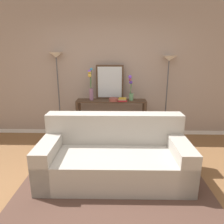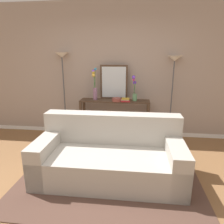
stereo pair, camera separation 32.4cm
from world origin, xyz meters
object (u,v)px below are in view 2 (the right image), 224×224
Objects in this scene: couch at (110,157)px; book_row_under_console at (96,135)px; book_stack at (125,100)px; floor_lamp_left at (63,71)px; vase_tall_flowers at (95,85)px; wall_mirror at (114,82)px; floor_lamp_right at (173,75)px; fruit_bowl at (117,100)px; console_table at (115,113)px; vase_short_flowers at (134,90)px.

couch reaches higher than book_row_under_console.
couch is at bearing -95.98° from book_stack.
floor_lamp_left is 2.76× the size of vase_tall_flowers.
couch is 1.77m from wall_mirror.
floor_lamp_left is 1.10m from wall_mirror.
book_stack is at bearing 84.02° from couch.
book_row_under_console is at bearing -175.46° from floor_lamp_right.
wall_mirror is at bearing 139.31° from book_stack.
fruit_bowl reaches higher than book_row_under_console.
floor_lamp_right is at bearing 4.54° from book_row_under_console.
floor_lamp_left is 1.04× the size of floor_lamp_right.
fruit_bowl is 0.17m from book_stack.
console_table is at bearing -6.32° from floor_lamp_left.
floor_lamp_right is 8.94× the size of fruit_bowl.
book_row_under_console is at bearing -160.70° from wall_mirror.
couch is at bearing -124.72° from floor_lamp_right.
book_row_under_console is at bearing 108.98° from couch.
vase_tall_flowers is (-0.38, -0.13, -0.04)m from wall_mirror.
vase_tall_flowers reaches higher than couch.
console_table is 2.04× the size of wall_mirror.
couch is at bearing -102.42° from vase_short_flowers.
couch is 1.43m from fruit_bowl.
wall_mirror is 1.20m from book_row_under_console.
couch is at bearing -85.59° from wall_mirror.
fruit_bowl is at bearing 91.46° from couch.
vase_tall_flowers reaches higher than vase_short_flowers.
vase_tall_flowers reaches higher than fruit_bowl.
floor_lamp_right is 2.46× the size of wall_mirror.
fruit_bowl is at bearing -10.42° from floor_lamp_left.
wall_mirror reaches higher than console_table.
wall_mirror is 1.93× the size of book_row_under_console.
vase_tall_flowers reaches higher than book_stack.
vase_tall_flowers is at bearing 109.44° from couch.
book_stack reaches higher than fruit_bowl.
floor_lamp_right is 1.06m from book_stack.
vase_tall_flowers is at bearing -175.56° from floor_lamp_right.
wall_mirror is 0.40m from vase_tall_flowers.
couch is 1.44m from console_table.
floor_lamp_right is 4.74× the size of book_row_under_console.
wall_mirror reaches higher than couch.
wall_mirror reaches higher than fruit_bowl.
book_row_under_console is at bearing 168.68° from fruit_bowl.
console_table is at bearing 93.45° from couch.
vase_short_flowers is 0.26m from book_stack.
floor_lamp_right reaches higher than fruit_bowl.
console_table is 7.41× the size of fruit_bowl.
floor_lamp_right is 3.39× the size of vase_short_flowers.
console_table is at bearing 157.50° from book_stack.
vase_short_flowers is at bearing -0.01° from vase_tall_flowers.
wall_mirror is at bearing 179.73° from floor_lamp_right.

